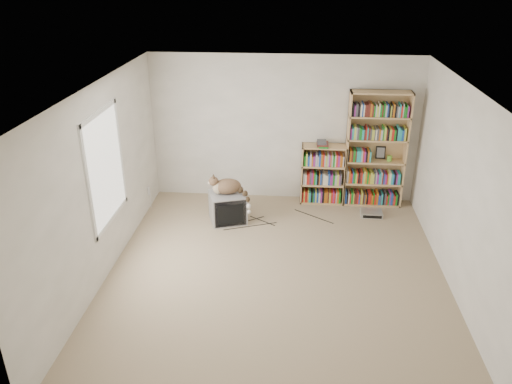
# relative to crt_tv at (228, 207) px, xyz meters

# --- Properties ---
(floor) EXTENTS (4.50, 5.00, 0.01)m
(floor) POSITION_rel_crt_tv_xyz_m (0.85, -1.51, -0.24)
(floor) COLOR tan
(floor) RESTS_ON ground
(wall_back) EXTENTS (4.50, 0.02, 2.50)m
(wall_back) POSITION_rel_crt_tv_xyz_m (0.85, 0.99, 1.01)
(wall_back) COLOR white
(wall_back) RESTS_ON floor
(wall_front) EXTENTS (4.50, 0.02, 2.50)m
(wall_front) POSITION_rel_crt_tv_xyz_m (0.85, -4.01, 1.01)
(wall_front) COLOR white
(wall_front) RESTS_ON floor
(wall_left) EXTENTS (0.02, 5.00, 2.50)m
(wall_left) POSITION_rel_crt_tv_xyz_m (-1.40, -1.51, 1.01)
(wall_left) COLOR white
(wall_left) RESTS_ON floor
(wall_right) EXTENTS (0.02, 5.00, 2.50)m
(wall_right) POSITION_rel_crt_tv_xyz_m (3.10, -1.51, 1.01)
(wall_right) COLOR white
(wall_right) RESTS_ON floor
(ceiling) EXTENTS (4.50, 5.00, 0.02)m
(ceiling) POSITION_rel_crt_tv_xyz_m (0.85, -1.51, 2.26)
(ceiling) COLOR white
(ceiling) RESTS_ON wall_back
(window) EXTENTS (0.02, 1.22, 1.52)m
(window) POSITION_rel_crt_tv_xyz_m (-1.39, -1.31, 1.16)
(window) COLOR white
(window) RESTS_ON wall_left
(crt_tv) EXTENTS (0.68, 0.64, 0.48)m
(crt_tv) POSITION_rel_crt_tv_xyz_m (0.00, 0.00, 0.00)
(crt_tv) COLOR gray
(crt_tv) RESTS_ON floor
(cat) EXTENTS (0.71, 0.47, 0.53)m
(cat) POSITION_rel_crt_tv_xyz_m (0.05, -0.01, 0.33)
(cat) COLOR #3B2718
(cat) RESTS_ON crt_tv
(bookcase_tall) EXTENTS (0.98, 0.30, 1.96)m
(bookcase_tall) POSITION_rel_crt_tv_xyz_m (2.39, 0.85, 0.69)
(bookcase_tall) COLOR tan
(bookcase_tall) RESTS_ON floor
(bookcase_short) EXTENTS (0.75, 0.30, 1.03)m
(bookcase_short) POSITION_rel_crt_tv_xyz_m (1.54, 0.85, 0.24)
(bookcase_short) COLOR tan
(bookcase_short) RESTS_ON floor
(book_stack) EXTENTS (0.20, 0.27, 0.09)m
(book_stack) POSITION_rel_crt_tv_xyz_m (1.50, 0.80, 0.84)
(book_stack) COLOR red
(book_stack) RESTS_ON bookcase_short
(green_mug) EXTENTS (0.08, 0.08, 0.09)m
(green_mug) POSITION_rel_crt_tv_xyz_m (2.63, 0.83, 0.61)
(green_mug) COLOR #64AB31
(green_mug) RESTS_ON bookcase_tall
(framed_print) EXTENTS (0.16, 0.05, 0.21)m
(framed_print) POSITION_rel_crt_tv_xyz_m (2.49, 0.93, 0.67)
(framed_print) COLOR black
(framed_print) RESTS_ON bookcase_tall
(dvd_player) EXTENTS (0.36, 0.26, 0.08)m
(dvd_player) POSITION_rel_crt_tv_xyz_m (2.34, 0.35, -0.20)
(dvd_player) COLOR silver
(dvd_player) RESTS_ON floor
(wall_outlet) EXTENTS (0.01, 0.08, 0.13)m
(wall_outlet) POSITION_rel_crt_tv_xyz_m (-1.39, 0.35, 0.08)
(wall_outlet) COLOR silver
(wall_outlet) RESTS_ON wall_left
(floor_cables) EXTENTS (1.20, 0.70, 0.01)m
(floor_cables) POSITION_rel_crt_tv_xyz_m (0.89, -0.04, -0.23)
(floor_cables) COLOR black
(floor_cables) RESTS_ON floor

